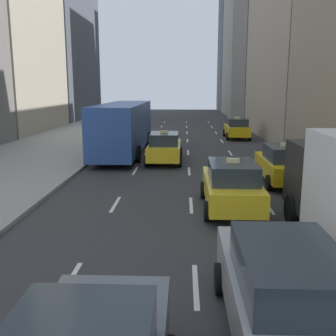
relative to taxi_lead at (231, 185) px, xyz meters
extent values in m
cube|color=gray|center=(-11.00, 13.43, -0.81)|extent=(8.00, 66.00, 0.15)
cube|color=white|center=(-4.20, -5.57, -0.87)|extent=(0.12, 2.00, 0.01)
cube|color=white|center=(-4.20, 0.43, -0.87)|extent=(0.12, 2.00, 0.01)
cube|color=white|center=(-4.20, 6.43, -0.87)|extent=(0.12, 2.00, 0.01)
cube|color=white|center=(-4.20, 12.43, -0.87)|extent=(0.12, 2.00, 0.01)
cube|color=white|center=(-4.20, 18.43, -0.87)|extent=(0.12, 2.00, 0.01)
cube|color=white|center=(-4.20, 24.43, -0.87)|extent=(0.12, 2.00, 0.01)
cube|color=white|center=(-4.20, 30.43, -0.87)|extent=(0.12, 2.00, 0.01)
cube|color=white|center=(-4.20, 36.43, -0.87)|extent=(0.12, 2.00, 0.01)
cube|color=white|center=(-1.40, -5.57, -0.87)|extent=(0.12, 2.00, 0.01)
cube|color=white|center=(-1.40, 0.43, -0.87)|extent=(0.12, 2.00, 0.01)
cube|color=white|center=(-1.40, 6.43, -0.87)|extent=(0.12, 2.00, 0.01)
cube|color=white|center=(-1.40, 12.43, -0.87)|extent=(0.12, 2.00, 0.01)
cube|color=white|center=(-1.40, 18.43, -0.87)|extent=(0.12, 2.00, 0.01)
cube|color=white|center=(-1.40, 24.43, -0.87)|extent=(0.12, 2.00, 0.01)
cube|color=white|center=(-1.40, 30.43, -0.87)|extent=(0.12, 2.00, 0.01)
cube|color=white|center=(-1.40, 36.43, -0.87)|extent=(0.12, 2.00, 0.01)
cube|color=white|center=(1.40, -5.57, -0.87)|extent=(0.12, 2.00, 0.01)
cube|color=white|center=(1.40, 0.43, -0.87)|extent=(0.12, 2.00, 0.01)
cube|color=white|center=(1.40, 6.43, -0.87)|extent=(0.12, 2.00, 0.01)
cube|color=white|center=(1.40, 12.43, -0.87)|extent=(0.12, 2.00, 0.01)
cube|color=white|center=(1.40, 18.43, -0.87)|extent=(0.12, 2.00, 0.01)
cube|color=white|center=(1.40, 24.43, -0.87)|extent=(0.12, 2.00, 0.01)
cube|color=white|center=(1.40, 30.43, -0.87)|extent=(0.12, 2.00, 0.01)
cube|color=white|center=(1.40, 36.43, -0.87)|extent=(0.12, 2.00, 0.01)
cube|color=#4C515B|center=(-18.00, 40.92, 13.82)|extent=(6.00, 17.57, 29.39)
cube|color=gray|center=(8.00, 21.77, 8.30)|extent=(6.00, 17.45, 18.37)
cube|color=slate|center=(8.00, 37.25, 13.75)|extent=(6.00, 12.26, 29.26)
cube|color=gray|center=(8.00, 51.49, 14.86)|extent=(6.00, 14.45, 31.48)
cube|color=#4C515B|center=(8.00, 64.64, 14.10)|extent=(6.00, 10.09, 29.96)
cube|color=yellow|center=(0.00, 0.07, -0.17)|extent=(1.80, 4.40, 0.76)
cube|color=#28333D|center=(0.00, -0.19, 0.53)|extent=(1.58, 2.29, 0.64)
cube|color=#F2E599|center=(0.00, -0.19, 0.92)|extent=(0.44, 0.20, 0.14)
cylinder|color=black|center=(-0.90, 1.43, -0.55)|extent=(0.22, 0.66, 0.66)
cylinder|color=black|center=(0.90, 1.43, -0.55)|extent=(0.22, 0.66, 0.66)
cylinder|color=black|center=(-0.90, -1.29, -0.55)|extent=(0.22, 0.66, 0.66)
cylinder|color=black|center=(0.90, -1.29, -0.55)|extent=(0.22, 0.66, 0.66)
cube|color=yellow|center=(-2.80, 8.93, -0.17)|extent=(1.80, 4.40, 0.76)
cube|color=#28333D|center=(-2.80, 8.66, 0.53)|extent=(1.58, 2.29, 0.64)
cube|color=#F2E599|center=(-2.80, 8.66, 0.92)|extent=(0.44, 0.20, 0.14)
cylinder|color=black|center=(-3.70, 10.29, -0.55)|extent=(0.22, 0.66, 0.66)
cylinder|color=black|center=(-1.90, 10.29, -0.55)|extent=(0.22, 0.66, 0.66)
cylinder|color=black|center=(-3.70, 7.56, -0.55)|extent=(0.22, 0.66, 0.66)
cylinder|color=black|center=(-1.90, 7.56, -0.55)|extent=(0.22, 0.66, 0.66)
cube|color=yellow|center=(2.80, 20.20, -0.17)|extent=(1.80, 4.40, 0.76)
cube|color=#28333D|center=(2.80, 19.94, 0.53)|extent=(1.58, 2.29, 0.64)
cube|color=#F2E599|center=(2.80, 19.94, 0.92)|extent=(0.44, 0.20, 0.14)
cylinder|color=black|center=(1.90, 21.56, -0.55)|extent=(0.22, 0.66, 0.66)
cylinder|color=black|center=(3.70, 21.56, -0.55)|extent=(0.22, 0.66, 0.66)
cylinder|color=black|center=(1.90, 18.84, -0.55)|extent=(0.22, 0.66, 0.66)
cylinder|color=black|center=(3.70, 18.84, -0.55)|extent=(0.22, 0.66, 0.66)
cube|color=yellow|center=(2.80, 4.08, -0.17)|extent=(1.80, 4.40, 0.76)
cube|color=#28333D|center=(2.80, 3.82, 0.53)|extent=(1.58, 2.29, 0.64)
cube|color=#F2E599|center=(2.80, 3.82, 0.92)|extent=(0.44, 0.20, 0.14)
cylinder|color=black|center=(1.90, 5.45, -0.55)|extent=(0.22, 0.66, 0.66)
cylinder|color=black|center=(3.70, 5.45, -0.55)|extent=(0.22, 0.66, 0.66)
cylinder|color=black|center=(1.90, 2.72, -0.55)|extent=(0.22, 0.66, 0.66)
cylinder|color=black|center=(3.70, 2.72, -0.55)|extent=(0.22, 0.66, 0.66)
cube|color=#9EA0A5|center=(0.00, -7.39, -0.14)|extent=(1.80, 4.86, 0.82)
cube|color=#28333D|center=(0.00, -7.68, 0.58)|extent=(1.58, 2.53, 0.64)
cylinder|color=black|center=(-0.90, -5.88, -0.55)|extent=(0.22, 0.66, 0.66)
cylinder|color=black|center=(0.90, -5.88, -0.55)|extent=(0.22, 0.66, 0.66)
cube|color=#2D519E|center=(-5.60, 12.01, 0.92)|extent=(2.50, 11.60, 2.90)
cube|color=#28333D|center=(-5.60, 17.76, 1.27)|extent=(2.30, 0.12, 1.40)
cube|color=#28333D|center=(-6.81, 12.01, 1.27)|extent=(0.08, 9.86, 1.10)
cube|color=yellow|center=(-5.60, 17.76, 2.17)|extent=(1.50, 0.10, 0.36)
cylinder|color=black|center=(-6.85, 15.61, -0.38)|extent=(0.30, 1.00, 1.00)
cylinder|color=black|center=(-4.35, 15.61, -0.38)|extent=(0.30, 1.00, 1.00)
cylinder|color=black|center=(-6.85, 8.82, -0.38)|extent=(0.30, 1.00, 1.00)
cylinder|color=black|center=(-4.35, 8.82, -0.38)|extent=(0.30, 1.00, 1.00)
cube|color=#262628|center=(2.80, -1.38, 0.62)|extent=(2.10, 2.40, 2.10)
cube|color=#28333D|center=(2.80, -0.23, 0.92)|extent=(1.90, 0.10, 0.90)
cylinder|color=black|center=(1.75, -1.38, -0.43)|extent=(0.28, 0.90, 0.90)
camera|label=1|loc=(-1.68, -13.45, 3.34)|focal=42.00mm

